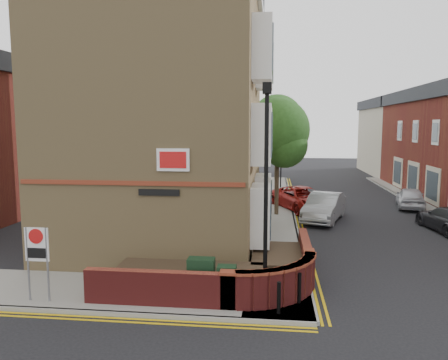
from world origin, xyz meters
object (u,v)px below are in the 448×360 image
zone_sign (37,250)px  silver_car_near (324,207)px  lamppost (266,193)px  utility_cabinet_large (201,278)px

zone_sign → silver_car_near: 15.83m
lamppost → silver_car_near: (3.01, 11.85, -2.58)m
silver_car_near → lamppost: bearing=-86.1°
lamppost → utility_cabinet_large: size_ratio=5.25×
zone_sign → silver_car_near: (9.61, 12.55, -0.88)m
zone_sign → lamppost: bearing=6.1°
lamppost → zone_sign: lamppost is taller
lamppost → zone_sign: 6.85m
zone_sign → utility_cabinet_large: bearing=9.7°
lamppost → zone_sign: bearing=-173.9°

